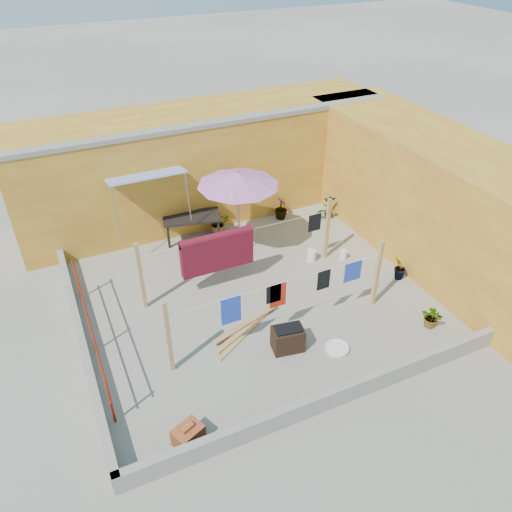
% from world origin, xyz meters
% --- Properties ---
extents(ground, '(80.00, 80.00, 0.00)m').
position_xyz_m(ground, '(0.00, 0.00, 0.00)').
color(ground, '#9E998E').
rests_on(ground, ground).
extents(wall_back, '(11.00, 3.27, 3.21)m').
position_xyz_m(wall_back, '(0.50, 4.69, 1.61)').
color(wall_back, gold).
rests_on(wall_back, ground).
extents(wall_right, '(2.40, 9.00, 3.20)m').
position_xyz_m(wall_right, '(5.20, 0.00, 1.60)').
color(wall_right, gold).
rests_on(wall_right, ground).
extents(parapet_front, '(8.30, 0.16, 0.44)m').
position_xyz_m(parapet_front, '(0.00, -3.58, 0.22)').
color(parapet_front, gray).
rests_on(parapet_front, ground).
extents(parapet_left, '(0.16, 7.30, 0.44)m').
position_xyz_m(parapet_left, '(-4.08, 0.00, 0.22)').
color(parapet_left, gray).
rests_on(parapet_left, ground).
extents(red_railing, '(0.05, 4.20, 1.10)m').
position_xyz_m(red_railing, '(-3.85, -0.20, 0.72)').
color(red_railing, '#A12310').
rests_on(red_railing, ground).
extents(clothesline_rig, '(5.09, 2.35, 1.80)m').
position_xyz_m(clothesline_rig, '(-0.48, 0.56, 1.02)').
color(clothesline_rig, tan).
rests_on(clothesline_rig, ground).
extents(patio_umbrella, '(2.30, 2.30, 2.53)m').
position_xyz_m(patio_umbrella, '(0.43, 1.91, 2.27)').
color(patio_umbrella, gray).
rests_on(patio_umbrella, ground).
extents(outdoor_table, '(1.75, 1.14, 0.76)m').
position_xyz_m(outdoor_table, '(-0.47, 3.20, 0.68)').
color(outdoor_table, black).
rests_on(outdoor_table, ground).
extents(brick_stack, '(0.62, 0.54, 0.45)m').
position_xyz_m(brick_stack, '(-2.75, -3.20, 0.19)').
color(brick_stack, '#964B22').
rests_on(brick_stack, ground).
extents(lumber_pile, '(1.89, 1.11, 0.12)m').
position_xyz_m(lumber_pile, '(-0.68, -0.98, 0.06)').
color(lumber_pile, tan).
rests_on(lumber_pile, ground).
extents(brazier, '(0.73, 0.55, 0.60)m').
position_xyz_m(brazier, '(-0.06, -1.87, 0.29)').
color(brazier, black).
rests_on(brazier, ground).
extents(white_basin, '(0.54, 0.54, 0.09)m').
position_xyz_m(white_basin, '(0.89, -2.36, 0.05)').
color(white_basin, silver).
rests_on(white_basin, ground).
extents(water_jug_a, '(0.20, 0.20, 0.31)m').
position_xyz_m(water_jug_a, '(2.91, 0.51, 0.14)').
color(water_jug_a, silver).
rests_on(water_jug_a, ground).
extents(water_jug_b, '(0.24, 0.24, 0.38)m').
position_xyz_m(water_jug_b, '(2.08, 0.81, 0.17)').
color(water_jug_b, silver).
rests_on(water_jug_b, ground).
extents(green_hose, '(0.54, 0.54, 0.08)m').
position_xyz_m(green_hose, '(3.70, 2.79, 0.04)').
color(green_hose, '#207A1B').
rests_on(green_hose, ground).
extents(plant_back_a, '(0.66, 0.58, 0.69)m').
position_xyz_m(plant_back_a, '(0.32, 3.20, 0.35)').
color(plant_back_a, '#18541A').
rests_on(plant_back_a, ground).
extents(plant_back_b, '(0.48, 0.48, 0.70)m').
position_xyz_m(plant_back_b, '(2.38, 3.20, 0.35)').
color(plant_back_b, '#18541A').
rests_on(plant_back_b, ground).
extents(plant_right_a, '(0.53, 0.46, 0.84)m').
position_xyz_m(plant_right_a, '(3.70, 2.57, 0.42)').
color(plant_right_a, '#18541A').
rests_on(plant_right_a, ground).
extents(plant_right_b, '(0.48, 0.47, 0.68)m').
position_xyz_m(plant_right_b, '(3.70, -0.86, 0.34)').
color(plant_right_b, '#18541A').
rests_on(plant_right_b, ground).
extents(plant_right_c, '(0.61, 0.63, 0.54)m').
position_xyz_m(plant_right_c, '(3.24, -2.62, 0.27)').
color(plant_right_c, '#18541A').
rests_on(plant_right_c, ground).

